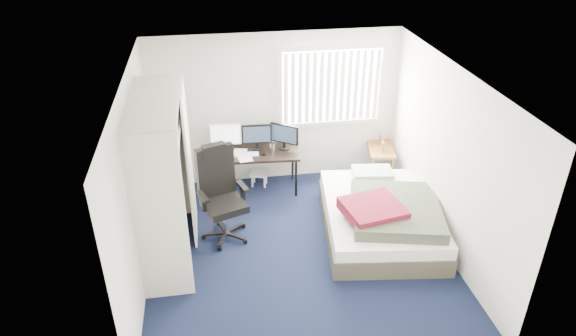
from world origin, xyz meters
The scene contains 10 objects.
ground centered at (0.00, 0.00, 0.00)m, with size 4.20×4.20×0.00m, color black.
room_shell centered at (0.00, 0.00, 1.51)m, with size 4.20×4.20×4.20m.
window_assembly centered at (0.90, 2.04, 1.60)m, with size 1.72×0.09×1.32m.
closet centered at (-1.67, 0.27, 1.35)m, with size 0.64×1.84×2.22m.
desk centered at (-0.39, 1.76, 0.73)m, with size 1.45×0.74×1.15m.
office_chair centered at (-0.98, 0.57, 0.53)m, with size 0.82×0.82×1.37m.
footstool centered at (-0.32, 1.85, 0.18)m, with size 0.34×0.30×0.23m.
nightstand centered at (1.75, 1.85, 0.49)m, with size 0.55×0.88×0.74m.
bed centered at (1.26, 0.22, 0.29)m, with size 1.83×2.28×0.69m.
pine_box centered at (-1.65, -0.35, 0.14)m, with size 0.37×0.28×0.28m, color #A68053.
Camera 1 is at (-1.03, -5.54, 4.44)m, focal length 32.00 mm.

